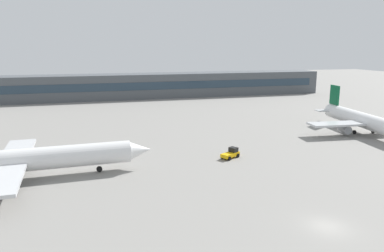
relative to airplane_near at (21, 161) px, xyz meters
The scene contains 5 objects.
ground_plane 37.27m from the airplane_near, 24.60° to the left, with size 400.00×400.00×0.00m, color gray.
terminal_building 89.80m from the airplane_near, 67.89° to the left, with size 134.73×12.13×9.00m.
airplane_near is the anchor object (origin of this frame).
airplane_mid 68.73m from the airplane_near, ahead, with size 26.80×38.27×9.45m.
baggage_tug_yellow 33.31m from the airplane_near, ahead, with size 3.86×3.14×1.75m.
Camera 1 is at (-23.93, -31.02, 18.92)m, focal length 34.48 mm.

